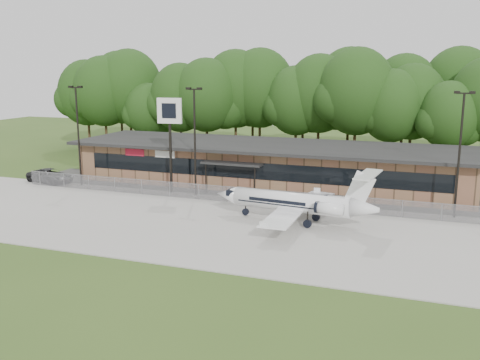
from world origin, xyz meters
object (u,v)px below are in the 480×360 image
at_px(terminal, 269,164).
at_px(business_jet, 297,203).
at_px(suv, 50,176).
at_px(pole_sign, 170,121).

distance_m(terminal, business_jet, 14.69).
xyz_separation_m(suv, pole_sign, (14.27, 0.17, 6.30)).
xyz_separation_m(terminal, business_jet, (6.35, -13.23, -0.55)).
bearing_deg(suv, terminal, -60.75).
bearing_deg(business_jet, pole_sign, 162.83).
bearing_deg(business_jet, terminal, 121.86).
height_order(business_jet, suv, business_jet).
bearing_deg(suv, pole_sign, -78.46).
xyz_separation_m(terminal, pole_sign, (-7.73, -7.15, 4.86)).
height_order(terminal, suv, terminal).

